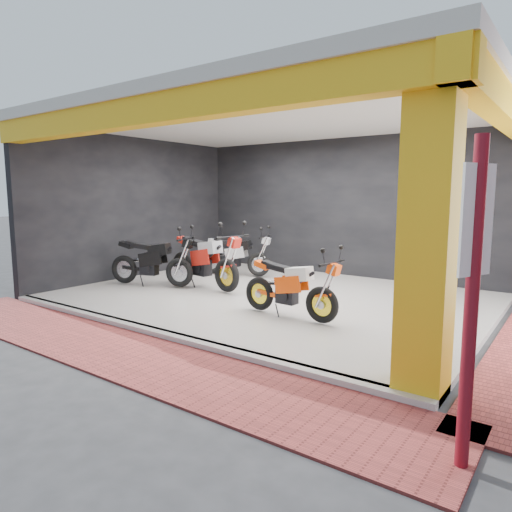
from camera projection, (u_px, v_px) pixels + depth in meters
The scene contains 15 objects.
ground at pixel (206, 322), 7.66m from camera, with size 80.00×80.00×0.00m, color #2D2D30.
showroom_floor at pixel (272, 297), 9.26m from camera, with size 8.00×6.00×0.10m, color white.
showroom_ceiling at pixel (273, 117), 8.78m from camera, with size 8.40×6.40×0.20m, color beige.
back_wall at pixel (341, 209), 11.51m from camera, with size 8.20×0.20×3.50m, color black.
left_wall at pixel (137, 209), 11.41m from camera, with size 0.20×6.20×3.50m, color black.
corner_column at pixel (429, 232), 4.64m from camera, with size 0.50×0.50×3.50m, color gold.
header_beam_front at pixel (155, 110), 6.41m from camera, with size 8.40×0.30×0.40m, color gold.
header_beam_right at pixel (507, 111), 6.49m from camera, with size 0.30×6.40×0.40m, color gold.
floor_kerb at pixel (160, 334), 6.83m from camera, with size 8.00×0.20×0.10m, color white.
paver_front at pixel (117, 350), 6.21m from camera, with size 9.00×1.40×0.03m, color #983531.
signpost at pixel (472, 294), 3.37m from camera, with size 0.16×0.33×2.55m.
moto_hero at pixel (322, 287), 7.08m from camera, with size 1.95×0.72×1.19m, color #FF4C0A, non-canonical shape.
moto_row_a at pixel (227, 259), 9.31m from camera, with size 2.33×0.86×1.42m, color red, non-canonical shape.
moto_row_b at pixel (179, 258), 9.83m from camera, with size 2.13×0.79×1.30m, color black, non-canonical shape.
moto_row_d at pixel (259, 253), 11.14m from camera, with size 1.97×0.73×1.21m, color #A5A7AD, non-canonical shape.
Camera 1 is at (5.04, -5.53, 2.13)m, focal length 32.00 mm.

